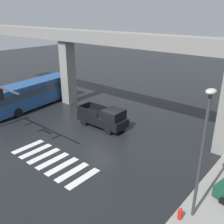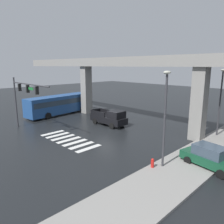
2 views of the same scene
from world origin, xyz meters
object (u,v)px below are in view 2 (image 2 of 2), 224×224
Objects in this scene: pickup_truck at (110,118)px; sedan_dark_green at (210,157)px; city_bus at (59,104)px; fire_hydrant at (152,164)px; traffic_signal_mast at (24,93)px; street_lamp_near_corner at (165,109)px; street_lamp_mid_block at (221,95)px.

pickup_truck is 1.13× the size of sedan_dark_green.
fire_hydrant is at bearing -13.16° from city_bus.
sedan_dark_green is at bearing 48.54° from fire_hydrant.
traffic_signal_mast is at bearing -55.47° from city_bus.
street_lamp_near_corner reaches higher than pickup_truck.
street_lamp_mid_block is (21.61, 6.50, 2.83)m from city_bus.
pickup_truck reaches higher than sedan_dark_green.
traffic_signal_mast is at bearing -168.69° from street_lamp_near_corner.
fire_hydrant is at bearing 9.06° from traffic_signal_mast.
street_lamp_near_corner is at bearing 61.26° from fire_hydrant.
street_lamp_mid_block is 12.18m from fire_hydrant.
street_lamp_mid_block is (0.00, 10.73, 0.00)m from street_lamp_near_corner.
fire_hydrant is (10.92, -6.16, -0.56)m from pickup_truck.
city_bus is 1.52× the size of street_lamp_mid_block.
pickup_truck is at bearing -154.91° from street_lamp_mid_block.
pickup_truck is 10.72m from traffic_signal_mast.
fire_hydrant is (-2.90, -3.28, -0.42)m from sedan_dark_green.
pickup_truck reaches higher than fire_hydrant.
street_lamp_mid_block reaches higher than fire_hydrant.
pickup_truck is at bearing 150.59° from fire_hydrant.
traffic_signal_mast is 1.20× the size of street_lamp_mid_block.
street_lamp_mid_block reaches higher than city_bus.
fire_hydrant is at bearing -29.41° from pickup_truck.
street_lamp_mid_block reaches higher than sedan_dark_green.
street_lamp_near_corner reaches higher than city_bus.
traffic_signal_mast is 21.60m from street_lamp_mid_block.
street_lamp_mid_block is (-2.50, 8.18, 3.70)m from sedan_dark_green.
pickup_truck is 10.38m from city_bus.
pickup_truck is at bearing 154.39° from street_lamp_near_corner.
traffic_signal_mast reaches higher than pickup_truck.
city_bus is 1.27× the size of traffic_signal_mast.
street_lamp_near_corner is 8.52× the size of fire_hydrant.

